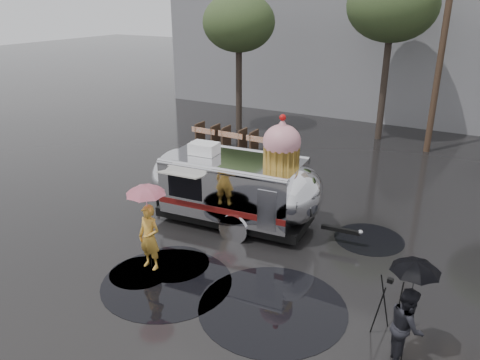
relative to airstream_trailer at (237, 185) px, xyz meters
The scene contains 13 objects.
ground 3.81m from the airstream_trailer, 64.60° to the right, with size 120.00×120.00×0.00m, color black.
puddles 4.06m from the airstream_trailer, 59.23° to the right, with size 7.96×9.03×0.01m.
grey_building 21.55m from the airstream_trailer, 96.78° to the left, with size 22.00×12.00×13.00m, color slate.
utility_pole 11.97m from the airstream_trailer, 69.48° to the left, with size 1.60×0.28×9.00m.
tree_left 11.95m from the airstream_trailer, 119.22° to the left, with size 3.64×3.64×6.95m.
tree_mid 12.89m from the airstream_trailer, 82.59° to the left, with size 4.20×4.20×8.03m.
barricade_row 7.89m from the airstream_trailer, 120.80° to the left, with size 4.30×0.80×1.00m.
airstream_trailer is the anchor object (origin of this frame).
person_left 3.48m from the airstream_trailer, 101.75° to the right, with size 0.65×0.43×1.79m, color gold.
umbrella_pink 3.51m from the airstream_trailer, 101.75° to the right, with size 1.25×1.25×2.41m.
person_right 6.90m from the airstream_trailer, 31.76° to the right, with size 0.80×0.44×1.67m, color black.
umbrella_black 6.91m from the airstream_trailer, 31.76° to the right, with size 1.13×1.13×2.32m.
tripod 6.15m from the airstream_trailer, 29.23° to the right, with size 0.53×0.57×1.39m.
Camera 1 is at (5.13, -8.39, 6.78)m, focal length 35.00 mm.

